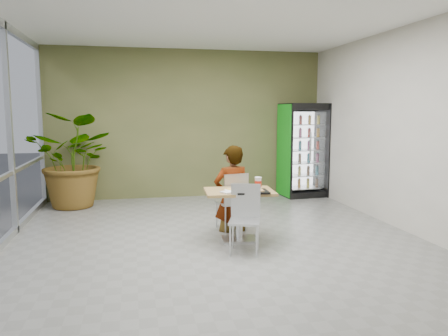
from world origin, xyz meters
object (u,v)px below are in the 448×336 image
Objects in this scene: soda_cup at (258,183)px; potted_plant at (76,160)px; chair_far at (234,197)px; cafeteria_tray at (252,192)px; beverage_fridge at (303,150)px; dining_table at (239,205)px; chair_near at (245,212)px; seated_woman at (232,198)px.

potted_plant is at bearing 135.34° from soda_cup.
cafeteria_tray is at bearing 84.52° from chair_far.
cafeteria_tray is at bearing -127.47° from beverage_fridge.
dining_table is at bearing -48.04° from potted_plant.
dining_table is 5.80× the size of soda_cup.
cafeteria_tray is at bearing -59.60° from dining_table.
beverage_fridge is (1.92, 3.02, 0.19)m from soda_cup.
potted_plant is (-2.63, 2.34, 0.38)m from chair_far.
cafeteria_tray is at bearing -48.73° from potted_plant.
chair_near is (-0.03, -0.45, -0.01)m from dining_table.
seated_woman reaches higher than chair_far.
chair_near is at bearing -94.01° from dining_table.
seated_woman is (0.05, 1.04, -0.00)m from chair_near.
seated_woman is at bearing 106.13° from chair_near.
chair_far is at bearing 116.17° from soda_cup.
dining_table is 0.34m from cafeteria_tray.
soda_cup is (0.29, 0.03, 0.30)m from dining_table.
potted_plant reaches higher than dining_table.
chair_far is at bearing 85.55° from dining_table.
chair_far is at bearing 96.38° from cafeteria_tray.
chair_near is at bearing -123.41° from cafeteria_tray.
beverage_fridge is at bearing 76.43° from chair_near.
chair_near is 4.19m from beverage_fridge.
chair_far is at bearing 102.06° from seated_woman.
potted_plant is at bearing 131.27° from cafeteria_tray.
dining_table is 0.46m from chair_near.
seated_woman is at bearing -77.94° from chair_far.
chair_far reaches higher than cafeteria_tray.
potted_plant reaches higher than seated_woman.
beverage_fridge is (2.19, 2.46, 0.50)m from seated_woman.
dining_table is 0.62× the size of seated_woman.
soda_cup is at bearing -44.66° from potted_plant.
chair_near is 0.66m from soda_cup.
potted_plant is (-2.55, 3.33, 0.40)m from chair_near.
seated_woman is 3.34m from beverage_fridge.
beverage_fridge is (2.17, 2.51, 0.48)m from chair_far.
soda_cup is (0.25, -0.51, 0.30)m from chair_far.
dining_table is 2.25× the size of cafeteria_tray.
soda_cup reaches higher than chair_near.
seated_woman reaches higher than soda_cup.
dining_table is 0.58m from seated_woman.
dining_table is at bearing 105.09° from chair_near.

